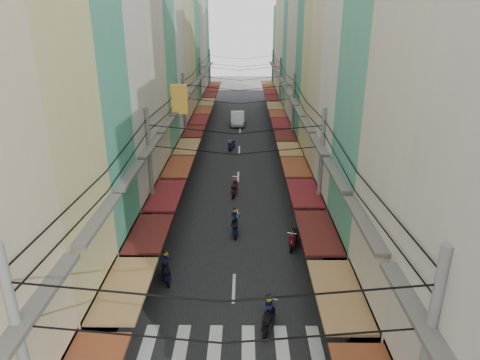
# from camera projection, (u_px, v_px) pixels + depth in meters

# --- Properties ---
(ground) EXTENTS (160.00, 160.00, 0.00)m
(ground) POSITION_uv_depth(u_px,v_px,m) (235.00, 267.00, 23.42)
(ground) COLOR slate
(ground) RESTS_ON ground
(road) EXTENTS (10.00, 80.00, 0.02)m
(road) POSITION_uv_depth(u_px,v_px,m) (239.00, 156.00, 42.09)
(road) COLOR black
(road) RESTS_ON ground
(sidewalk_left) EXTENTS (3.00, 80.00, 0.06)m
(sidewalk_left) POSITION_uv_depth(u_px,v_px,m) (173.00, 155.00, 42.14)
(sidewalk_left) COLOR gray
(sidewalk_left) RESTS_ON ground
(sidewalk_right) EXTENTS (3.00, 80.00, 0.06)m
(sidewalk_right) POSITION_uv_depth(u_px,v_px,m) (305.00, 156.00, 42.02)
(sidewalk_right) COLOR gray
(sidewalk_right) RESTS_ON ground
(crosswalk) EXTENTS (7.55, 2.40, 0.01)m
(crosswalk) POSITION_uv_depth(u_px,v_px,m) (232.00, 345.00, 17.80)
(crosswalk) COLOR silver
(crosswalk) RESTS_ON ground
(building_row_left) EXTENTS (7.80, 67.67, 23.70)m
(building_row_left) POSITION_uv_depth(u_px,v_px,m) (143.00, 56.00, 35.45)
(building_row_left) COLOR beige
(building_row_left) RESTS_ON ground
(building_row_right) EXTENTS (7.80, 68.98, 22.59)m
(building_row_right) POSITION_uv_depth(u_px,v_px,m) (334.00, 61.00, 35.33)
(building_row_right) COLOR #429176
(building_row_right) RESTS_ON ground
(utility_poles) EXTENTS (10.20, 66.13, 8.20)m
(utility_poles) POSITION_uv_depth(u_px,v_px,m) (238.00, 98.00, 35.07)
(utility_poles) COLOR slate
(utility_poles) RESTS_ON ground
(white_car) EXTENTS (5.65, 2.31, 1.98)m
(white_car) POSITION_uv_depth(u_px,v_px,m) (238.00, 124.00, 54.23)
(white_car) COLOR silver
(white_car) RESTS_ON ground
(bicycle) EXTENTS (1.69, 0.79, 1.12)m
(bicycle) POSITION_uv_depth(u_px,v_px,m) (361.00, 273.00, 22.85)
(bicycle) COLOR black
(bicycle) RESTS_ON ground
(moving_scooters) EXTENTS (7.39, 28.89, 1.85)m
(moving_scooters) POSITION_uv_depth(u_px,v_px,m) (236.00, 229.00, 26.46)
(moving_scooters) COLOR black
(moving_scooters) RESTS_ON ground
(parked_scooters) EXTENTS (12.75, 12.82, 0.97)m
(parked_scooters) POSITION_uv_depth(u_px,v_px,m) (337.00, 319.00, 18.64)
(parked_scooters) COLOR black
(parked_scooters) RESTS_ON ground
(pedestrians) EXTENTS (12.22, 24.63, 2.23)m
(pedestrians) POSITION_uv_depth(u_px,v_px,m) (154.00, 224.00, 25.90)
(pedestrians) COLOR black
(pedestrians) RESTS_ON ground
(market_umbrella) EXTENTS (2.56, 2.56, 2.70)m
(market_umbrella) POSITION_uv_depth(u_px,v_px,m) (385.00, 258.00, 19.75)
(market_umbrella) COLOR #B2B2B7
(market_umbrella) RESTS_ON ground
(traffic_sign) EXTENTS (0.10, 0.60, 2.76)m
(traffic_sign) POSITION_uv_depth(u_px,v_px,m) (339.00, 275.00, 19.11)
(traffic_sign) COLOR slate
(traffic_sign) RESTS_ON ground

